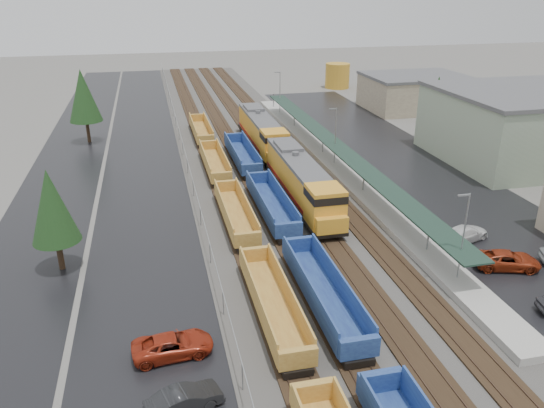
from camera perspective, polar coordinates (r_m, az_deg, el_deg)
The scene contains 20 objects.
ballast_strip at distance 77.41m, azimuth -2.47°, elevation 5.75°, with size 20.00×160.00×0.08m, color #302D2B.
trackbed at distance 77.37m, azimuth -2.47°, elevation 5.84°, with size 14.60×160.00×0.22m.
west_parking_lot at distance 76.26m, azimuth -13.65°, elevation 4.83°, with size 10.00×160.00×0.02m, color black.
west_road at distance 77.11m, azimuth -21.09°, elevation 4.12°, with size 9.00×160.00×0.02m, color black.
east_commuter_lot at distance 74.22m, azimuth 13.63°, elevation 4.34°, with size 16.00×100.00×0.02m, color black.
station_platform at distance 70.37m, azimuth 6.70°, elevation 4.44°, with size 3.00×80.00×8.00m.
chainlink_fence at distance 74.39m, azimuth -9.51°, elevation 6.01°, with size 0.08×160.04×2.02m.
distant_hills at distance 232.03m, azimuth 1.64°, elevation 17.20°, with size 301.00×140.00×25.20m.
tree_west_near at distance 46.79m, azimuth -22.61°, elevation -0.22°, with size 3.96×3.96×9.00m.
tree_west_far at distance 84.77m, azimuth -19.64°, elevation 10.92°, with size 4.84×4.84×11.00m.
tree_east at distance 83.61m, azimuth 17.28°, elevation 10.60°, with size 4.40×4.40×10.00m.
locomotive_lead at distance 57.81m, azimuth 3.30°, elevation 2.42°, with size 3.33×21.96×4.97m.
locomotive_trail at distance 77.23m, azimuth -1.06°, elevation 7.72°, with size 3.33×21.96×4.97m.
well_string_yellow at distance 46.27m, azimuth -2.28°, elevation -5.03°, with size 2.54×97.31×2.25m.
well_string_blue at distance 40.50m, azimuth 5.53°, elevation -9.45°, with size 2.70×85.20×2.39m.
storage_tank at distance 125.92m, azimuth 7.04°, elevation 13.53°, with size 5.51×5.51×5.51m, color gold.
parked_car_west_b at distance 32.54m, azimuth -9.41°, elevation -20.12°, with size 4.45×1.55×1.47m, color black.
parked_car_west_c at distance 36.50m, azimuth -10.62°, elevation -14.72°, with size 5.29×2.44×1.47m, color #9A2813.
parked_car_east_b at distance 49.75m, azimuth 23.98°, elevation -5.55°, with size 5.47×2.52×1.52m, color maroon.
parked_car_east_c at distance 53.31m, azimuth 20.04°, elevation -3.02°, with size 5.21×2.12×1.51m, color silver.
Camera 1 is at (-13.43, -12.77, 22.75)m, focal length 35.00 mm.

